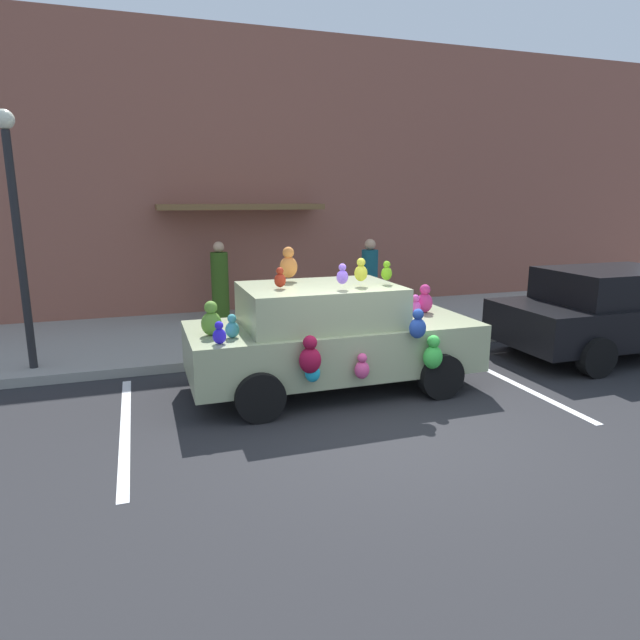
{
  "coord_description": "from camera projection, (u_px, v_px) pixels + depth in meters",
  "views": [
    {
      "loc": [
        -2.73,
        -5.64,
        2.74
      ],
      "look_at": [
        -0.12,
        2.13,
        0.9
      ],
      "focal_mm": 30.56,
      "sensor_mm": 36.0,
      "label": 1
    }
  ],
  "objects": [
    {
      "name": "ground_plane",
      "position": [
        385.0,
        427.0,
        6.67
      ],
      "size": [
        60.0,
        60.0,
        0.0
      ],
      "primitive_type": "plane",
      "color": "#262628"
    },
    {
      "name": "sidewalk",
      "position": [
        282.0,
        330.0,
        11.28
      ],
      "size": [
        24.0,
        4.0,
        0.15
      ],
      "primitive_type": "cube",
      "color": "gray",
      "rests_on": "ground"
    },
    {
      "name": "storefront_building",
      "position": [
        256.0,
        178.0,
        12.57
      ],
      "size": [
        24.0,
        1.25,
        6.4
      ],
      "color": "brown",
      "rests_on": "ground"
    },
    {
      "name": "parking_stripe_front",
      "position": [
        507.0,
        380.0,
        8.38
      ],
      "size": [
        0.12,
        3.6,
        0.01
      ],
      "primitive_type": "cube",
      "color": "silver",
      "rests_on": "ground"
    },
    {
      "name": "parking_stripe_rear",
      "position": [
        125.0,
        427.0,
        6.66
      ],
      "size": [
        0.12,
        3.6,
        0.01
      ],
      "primitive_type": "cube",
      "color": "silver",
      "rests_on": "ground"
    },
    {
      "name": "plush_covered_car",
      "position": [
        330.0,
        336.0,
        7.84
      ],
      "size": [
        4.14,
        2.05,
        2.05
      ],
      "color": "#96A078",
      "rests_on": "ground"
    },
    {
      "name": "parked_sedan_behind",
      "position": [
        618.0,
        311.0,
        9.61
      ],
      "size": [
        4.43,
        2.03,
        1.54
      ],
      "color": "black",
      "rests_on": "ground"
    },
    {
      "name": "teddy_bear_on_sidewalk",
      "position": [
        245.0,
        325.0,
        9.84
      ],
      "size": [
        0.39,
        0.32,
        0.74
      ],
      "color": "brown",
      "rests_on": "sidewalk"
    },
    {
      "name": "street_lamp_post",
      "position": [
        16.0,
        215.0,
        8.0
      ],
      "size": [
        0.28,
        0.28,
        3.82
      ],
      "color": "black",
      "rests_on": "sidewalk"
    },
    {
      "name": "pedestrian_near_shopfront",
      "position": [
        220.0,
        284.0,
        11.75
      ],
      "size": [
        0.37,
        0.37,
        1.69
      ],
      "color": "#315217",
      "rests_on": "sidewalk"
    },
    {
      "name": "pedestrian_walking_past",
      "position": [
        369.0,
        281.0,
        12.11
      ],
      "size": [
        0.37,
        0.37,
        1.71
      ],
      "color": "#16515F",
      "rests_on": "sidewalk"
    }
  ]
}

